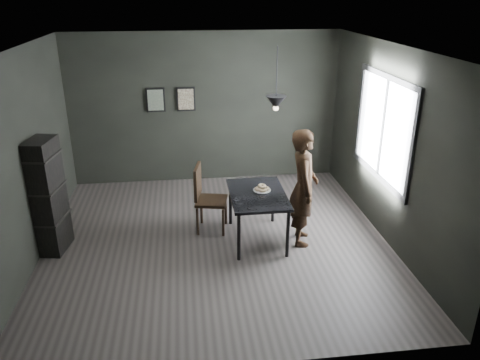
{
  "coord_description": "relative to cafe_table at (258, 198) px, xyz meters",
  "views": [
    {
      "loc": [
        -0.41,
        -6.08,
        3.51
      ],
      "look_at": [
        0.35,
        0.05,
        0.95
      ],
      "focal_mm": 35.0,
      "sensor_mm": 36.0,
      "label": 1
    }
  ],
  "objects": [
    {
      "name": "shelf_unit",
      "position": [
        -2.92,
        0.09,
        0.15
      ],
      "size": [
        0.39,
        0.59,
        1.65
      ],
      "primitive_type": "cube",
      "rotation": [
        0.0,
        0.0,
        -0.16
      ],
      "color": "black",
      "rests_on": "ground"
    },
    {
      "name": "ceiling",
      "position": [
        -0.6,
        0.0,
        2.13
      ],
      "size": [
        5.0,
        5.0,
        0.02
      ],
      "color": "silver",
      "rests_on": "ground"
    },
    {
      "name": "donut_pile",
      "position": [
        0.08,
        0.08,
        0.12
      ],
      "size": [
        0.23,
        0.23,
        0.09
      ],
      "rotation": [
        0.0,
        0.0,
        0.01
      ],
      "color": "beige",
      "rests_on": "white_plate"
    },
    {
      "name": "framed_print_right",
      "position": [
        -0.95,
        2.47,
        0.93
      ],
      "size": [
        0.34,
        0.04,
        0.44
      ],
      "color": "black",
      "rests_on": "ground"
    },
    {
      "name": "pendant_lamp",
      "position": [
        0.25,
        0.1,
        1.38
      ],
      "size": [
        0.28,
        0.28,
        0.86
      ],
      "color": "black",
      "rests_on": "ground"
    },
    {
      "name": "ground",
      "position": [
        -0.6,
        0.0,
        -0.67
      ],
      "size": [
        5.0,
        5.0,
        0.0
      ],
      "primitive_type": "plane",
      "color": "#35302E",
      "rests_on": "ground"
    },
    {
      "name": "cafe_table",
      "position": [
        0.0,
        0.0,
        0.0
      ],
      "size": [
        0.8,
        1.2,
        0.75
      ],
      "color": "black",
      "rests_on": "ground"
    },
    {
      "name": "window_assembly",
      "position": [
        1.87,
        0.2,
        0.93
      ],
      "size": [
        0.04,
        1.96,
        1.56
      ],
      "color": "white",
      "rests_on": "ground"
    },
    {
      "name": "white_plate",
      "position": [
        0.08,
        0.08,
        0.08
      ],
      "size": [
        0.23,
        0.23,
        0.01
      ],
      "primitive_type": "cylinder",
      "color": "white",
      "rests_on": "cafe_table"
    },
    {
      "name": "woman",
      "position": [
        0.64,
        -0.12,
        0.19
      ],
      "size": [
        0.51,
        0.69,
        1.72
      ],
      "primitive_type": "imported",
      "rotation": [
        0.0,
        0.0,
        1.41
      ],
      "color": "black",
      "rests_on": "ground"
    },
    {
      "name": "framed_print_left",
      "position": [
        -1.5,
        2.47,
        0.93
      ],
      "size": [
        0.34,
        0.04,
        0.44
      ],
      "color": "black",
      "rests_on": "ground"
    },
    {
      "name": "back_wall",
      "position": [
        -0.6,
        2.5,
        0.73
      ],
      "size": [
        5.0,
        0.1,
        2.8
      ],
      "primitive_type": "cube",
      "color": "black",
      "rests_on": "ground"
    },
    {
      "name": "wood_chair",
      "position": [
        -0.74,
        0.4,
        -0.07
      ],
      "size": [
        0.53,
        0.53,
        1.05
      ],
      "rotation": [
        0.0,
        0.0,
        -0.2
      ],
      "color": "black",
      "rests_on": "ground"
    }
  ]
}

